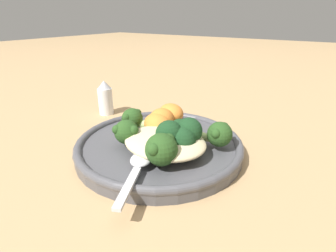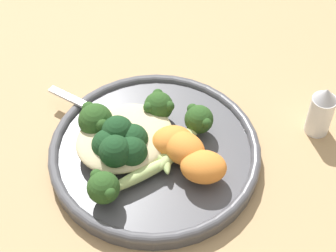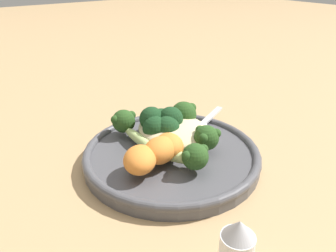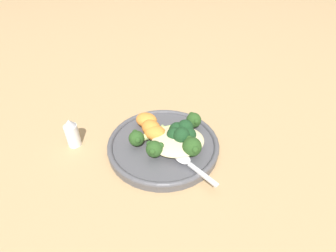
{
  "view_description": "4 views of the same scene",
  "coord_description": "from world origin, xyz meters",
  "px_view_note": "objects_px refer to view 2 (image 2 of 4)",
  "views": [
    {
      "loc": [
        -0.19,
        0.29,
        0.19
      ],
      "look_at": [
        -0.0,
        0.01,
        0.04
      ],
      "focal_mm": 28.0,
      "sensor_mm": 36.0,
      "label": 1
    },
    {
      "loc": [
        -0.2,
        -0.32,
        0.51
      ],
      "look_at": [
        0.02,
        0.0,
        0.06
      ],
      "focal_mm": 60.0,
      "sensor_mm": 36.0,
      "label": 2
    },
    {
      "loc": [
        0.32,
        -0.22,
        0.25
      ],
      "look_at": [
        0.0,
        0.02,
        0.05
      ],
      "focal_mm": 35.0,
      "sensor_mm": 36.0,
      "label": 3
    },
    {
      "loc": [
        0.13,
        0.42,
        0.4
      ],
      "look_at": [
        -0.01,
        -0.0,
        0.04
      ],
      "focal_mm": 28.0,
      "sensor_mm": 36.0,
      "label": 4
    }
  ],
  "objects_px": {
    "sweet_potato_chunk_0": "(184,148)",
    "kale_tuft": "(121,144)",
    "broccoli_stalk_3": "(115,183)",
    "spoon": "(101,112)",
    "plate": "(155,152)",
    "quinoa_mound": "(125,137)",
    "broccoli_stalk_0": "(192,128)",
    "salt_shaker": "(321,111)",
    "broccoli_stalk_2": "(106,127)",
    "broccoli_stalk_1": "(160,116)",
    "sweet_potato_chunk_1": "(203,167)",
    "sweet_potato_chunk_2": "(173,141)"
  },
  "relations": [
    {
      "from": "sweet_potato_chunk_0",
      "to": "kale_tuft",
      "type": "relative_size",
      "value": 0.76
    },
    {
      "from": "broccoli_stalk_3",
      "to": "spoon",
      "type": "relative_size",
      "value": 1.07
    },
    {
      "from": "sweet_potato_chunk_0",
      "to": "plate",
      "type": "bearing_deg",
      "value": 119.82
    },
    {
      "from": "quinoa_mound",
      "to": "broccoli_stalk_0",
      "type": "xyz_separation_m",
      "value": [
        0.07,
        -0.03,
        0.0
      ]
    },
    {
      "from": "kale_tuft",
      "to": "salt_shaker",
      "type": "relative_size",
      "value": 0.92
    },
    {
      "from": "broccoli_stalk_2",
      "to": "broccoli_stalk_3",
      "type": "height_order",
      "value": "broccoli_stalk_2"
    },
    {
      "from": "broccoli_stalk_1",
      "to": "kale_tuft",
      "type": "relative_size",
      "value": 1.61
    },
    {
      "from": "broccoli_stalk_3",
      "to": "spoon",
      "type": "height_order",
      "value": "broccoli_stalk_3"
    },
    {
      "from": "broccoli_stalk_0",
      "to": "broccoli_stalk_1",
      "type": "xyz_separation_m",
      "value": [
        -0.02,
        0.04,
        0.0
      ]
    },
    {
      "from": "broccoli_stalk_0",
      "to": "sweet_potato_chunk_0",
      "type": "relative_size",
      "value": 1.92
    },
    {
      "from": "plate",
      "to": "broccoli_stalk_3",
      "type": "height_order",
      "value": "broccoli_stalk_3"
    },
    {
      "from": "plate",
      "to": "sweet_potato_chunk_0",
      "type": "bearing_deg",
      "value": -60.18
    },
    {
      "from": "plate",
      "to": "broccoli_stalk_1",
      "type": "bearing_deg",
      "value": 45.87
    },
    {
      "from": "broccoli_stalk_1",
      "to": "broccoli_stalk_0",
      "type": "bearing_deg",
      "value": -122.85
    },
    {
      "from": "salt_shaker",
      "to": "broccoli_stalk_2",
      "type": "bearing_deg",
      "value": 152.72
    },
    {
      "from": "sweet_potato_chunk_1",
      "to": "sweet_potato_chunk_2",
      "type": "height_order",
      "value": "same"
    },
    {
      "from": "broccoli_stalk_0",
      "to": "broccoli_stalk_3",
      "type": "bearing_deg",
      "value": 167.77
    },
    {
      "from": "kale_tuft",
      "to": "salt_shaker",
      "type": "height_order",
      "value": "salt_shaker"
    },
    {
      "from": "quinoa_mound",
      "to": "sweet_potato_chunk_0",
      "type": "xyz_separation_m",
      "value": [
        0.04,
        -0.05,
        0.01
      ]
    },
    {
      "from": "broccoli_stalk_0",
      "to": "sweet_potato_chunk_1",
      "type": "bearing_deg",
      "value": -134.15
    },
    {
      "from": "broccoli_stalk_2",
      "to": "broccoli_stalk_3",
      "type": "bearing_deg",
      "value": 132.81
    },
    {
      "from": "broccoli_stalk_0",
      "to": "sweet_potato_chunk_2",
      "type": "xyz_separation_m",
      "value": [
        -0.03,
        -0.0,
        0.0
      ]
    },
    {
      "from": "salt_shaker",
      "to": "quinoa_mound",
      "type": "bearing_deg",
      "value": 155.85
    },
    {
      "from": "kale_tuft",
      "to": "broccoli_stalk_1",
      "type": "bearing_deg",
      "value": 13.48
    },
    {
      "from": "quinoa_mound",
      "to": "broccoli_stalk_2",
      "type": "height_order",
      "value": "broccoli_stalk_2"
    },
    {
      "from": "plate",
      "to": "spoon",
      "type": "distance_m",
      "value": 0.08
    },
    {
      "from": "quinoa_mound",
      "to": "spoon",
      "type": "bearing_deg",
      "value": 89.95
    },
    {
      "from": "broccoli_stalk_1",
      "to": "broccoli_stalk_3",
      "type": "xyz_separation_m",
      "value": [
        -0.09,
        -0.05,
        0.0
      ]
    },
    {
      "from": "broccoli_stalk_0",
      "to": "sweet_potato_chunk_2",
      "type": "distance_m",
      "value": 0.03
    },
    {
      "from": "quinoa_mound",
      "to": "broccoli_stalk_1",
      "type": "distance_m",
      "value": 0.05
    },
    {
      "from": "quinoa_mound",
      "to": "broccoli_stalk_2",
      "type": "relative_size",
      "value": 0.96
    },
    {
      "from": "broccoli_stalk_2",
      "to": "salt_shaker",
      "type": "bearing_deg",
      "value": -141.66
    },
    {
      "from": "salt_shaker",
      "to": "broccoli_stalk_0",
      "type": "bearing_deg",
      "value": 156.86
    },
    {
      "from": "kale_tuft",
      "to": "spoon",
      "type": "distance_m",
      "value": 0.07
    },
    {
      "from": "kale_tuft",
      "to": "plate",
      "type": "bearing_deg",
      "value": -13.83
    },
    {
      "from": "plate",
      "to": "broccoli_stalk_0",
      "type": "bearing_deg",
      "value": -15.07
    },
    {
      "from": "plate",
      "to": "sweet_potato_chunk_2",
      "type": "distance_m",
      "value": 0.03
    },
    {
      "from": "broccoli_stalk_3",
      "to": "spoon",
      "type": "bearing_deg",
      "value": -110.51
    },
    {
      "from": "broccoli_stalk_1",
      "to": "sweet_potato_chunk_2",
      "type": "xyz_separation_m",
      "value": [
        -0.01,
        -0.04,
        0.0
      ]
    },
    {
      "from": "sweet_potato_chunk_2",
      "to": "kale_tuft",
      "type": "height_order",
      "value": "kale_tuft"
    },
    {
      "from": "broccoli_stalk_1",
      "to": "sweet_potato_chunk_2",
      "type": "bearing_deg",
      "value": -165.49
    },
    {
      "from": "quinoa_mound",
      "to": "sweet_potato_chunk_2",
      "type": "height_order",
      "value": "sweet_potato_chunk_2"
    },
    {
      "from": "broccoli_stalk_3",
      "to": "kale_tuft",
      "type": "height_order",
      "value": "kale_tuft"
    },
    {
      "from": "sweet_potato_chunk_0",
      "to": "broccoli_stalk_0",
      "type": "bearing_deg",
      "value": 38.24
    },
    {
      "from": "sweet_potato_chunk_0",
      "to": "sweet_potato_chunk_1",
      "type": "relative_size",
      "value": 0.98
    },
    {
      "from": "broccoli_stalk_1",
      "to": "kale_tuft",
      "type": "height_order",
      "value": "kale_tuft"
    },
    {
      "from": "spoon",
      "to": "quinoa_mound",
      "type": "bearing_deg",
      "value": 155.68
    },
    {
      "from": "sweet_potato_chunk_2",
      "to": "plate",
      "type": "bearing_deg",
      "value": 132.08
    },
    {
      "from": "plate",
      "to": "broccoli_stalk_2",
      "type": "xyz_separation_m",
      "value": [
        -0.04,
        0.04,
        0.03
      ]
    },
    {
      "from": "sweet_potato_chunk_2",
      "to": "sweet_potato_chunk_0",
      "type": "bearing_deg",
      "value": -75.88
    }
  ]
}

